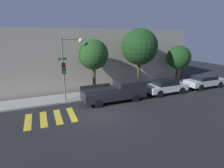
{
  "coord_description": "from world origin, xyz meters",
  "views": [
    {
      "loc": [
        -3.82,
        -11.28,
        5.6
      ],
      "look_at": [
        1.81,
        2.1,
        1.6
      ],
      "focal_mm": 28.0,
      "sensor_mm": 36.0,
      "label": 1
    }
  ],
  "objects_px": {
    "sedan_near_corner": "(165,86)",
    "sedan_middle": "(205,81)",
    "traffic_light_pole": "(68,62)",
    "tree_midblock": "(140,47)",
    "tree_far_end": "(179,58)",
    "pickup_truck": "(117,91)",
    "tree_near_corner": "(93,55)"
  },
  "relations": [
    {
      "from": "pickup_truck",
      "to": "sedan_near_corner",
      "type": "distance_m",
      "value": 5.33
    },
    {
      "from": "sedan_near_corner",
      "to": "tree_midblock",
      "type": "relative_size",
      "value": 0.67
    },
    {
      "from": "sedan_middle",
      "to": "tree_midblock",
      "type": "bearing_deg",
      "value": 164.62
    },
    {
      "from": "pickup_truck",
      "to": "sedan_near_corner",
      "type": "relative_size",
      "value": 1.3
    },
    {
      "from": "pickup_truck",
      "to": "tree_far_end",
      "type": "xyz_separation_m",
      "value": [
        8.57,
        2.03,
        2.32
      ]
    },
    {
      "from": "sedan_near_corner",
      "to": "tree_midblock",
      "type": "bearing_deg",
      "value": 133.88
    },
    {
      "from": "traffic_light_pole",
      "to": "sedan_near_corner",
      "type": "bearing_deg",
      "value": -7.81
    },
    {
      "from": "tree_midblock",
      "to": "tree_far_end",
      "type": "relative_size",
      "value": 1.39
    },
    {
      "from": "traffic_light_pole",
      "to": "tree_far_end",
      "type": "relative_size",
      "value": 1.2
    },
    {
      "from": "sedan_near_corner",
      "to": "tree_near_corner",
      "type": "xyz_separation_m",
      "value": [
        -6.8,
        2.03,
        3.2
      ]
    },
    {
      "from": "traffic_light_pole",
      "to": "tree_midblock",
      "type": "relative_size",
      "value": 0.86
    },
    {
      "from": "tree_midblock",
      "to": "tree_far_end",
      "type": "bearing_deg",
      "value": 0.0
    },
    {
      "from": "traffic_light_pole",
      "to": "sedan_middle",
      "type": "distance_m",
      "value": 15.0
    },
    {
      "from": "traffic_light_pole",
      "to": "sedan_near_corner",
      "type": "xyz_separation_m",
      "value": [
        9.26,
        -1.27,
        -2.78
      ]
    },
    {
      "from": "sedan_near_corner",
      "to": "sedan_middle",
      "type": "relative_size",
      "value": 0.91
    },
    {
      "from": "tree_near_corner",
      "to": "traffic_light_pole",
      "type": "bearing_deg",
      "value": -162.88
    },
    {
      "from": "sedan_near_corner",
      "to": "sedan_middle",
      "type": "distance_m",
      "value": 5.42
    },
    {
      "from": "tree_midblock",
      "to": "sedan_middle",
      "type": "bearing_deg",
      "value": -15.38
    },
    {
      "from": "traffic_light_pole",
      "to": "sedan_near_corner",
      "type": "relative_size",
      "value": 1.29
    },
    {
      "from": "pickup_truck",
      "to": "sedan_middle",
      "type": "bearing_deg",
      "value": -0.0
    },
    {
      "from": "sedan_middle",
      "to": "pickup_truck",
      "type": "bearing_deg",
      "value": 180.0
    },
    {
      "from": "pickup_truck",
      "to": "tree_far_end",
      "type": "bearing_deg",
      "value": 13.31
    },
    {
      "from": "pickup_truck",
      "to": "tree_near_corner",
      "type": "distance_m",
      "value": 3.93
    },
    {
      "from": "sedan_near_corner",
      "to": "tree_midblock",
      "type": "distance_m",
      "value": 4.72
    },
    {
      "from": "traffic_light_pole",
      "to": "tree_midblock",
      "type": "xyz_separation_m",
      "value": [
        7.31,
        0.76,
        1.01
      ]
    },
    {
      "from": "traffic_light_pole",
      "to": "sedan_middle",
      "type": "bearing_deg",
      "value": -4.94
    },
    {
      "from": "pickup_truck",
      "to": "sedan_middle",
      "type": "xyz_separation_m",
      "value": [
        10.75,
        -0.0,
        -0.17
      ]
    },
    {
      "from": "traffic_light_pole",
      "to": "tree_far_end",
      "type": "height_order",
      "value": "traffic_light_pole"
    },
    {
      "from": "sedan_near_corner",
      "to": "tree_far_end",
      "type": "xyz_separation_m",
      "value": [
        3.24,
        2.03,
        2.49
      ]
    },
    {
      "from": "pickup_truck",
      "to": "traffic_light_pole",
      "type": "bearing_deg",
      "value": 162.11
    },
    {
      "from": "sedan_near_corner",
      "to": "sedan_middle",
      "type": "bearing_deg",
      "value": 0.0
    },
    {
      "from": "sedan_near_corner",
      "to": "tree_far_end",
      "type": "relative_size",
      "value": 0.93
    }
  ]
}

